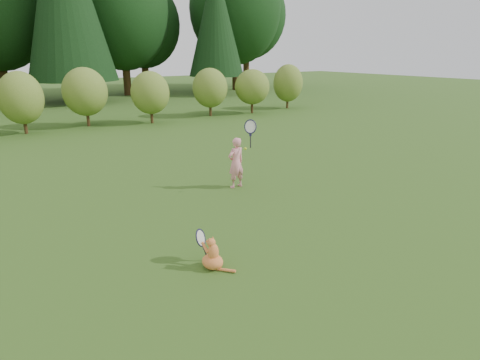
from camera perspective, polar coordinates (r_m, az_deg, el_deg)
ground at (r=8.25m, az=1.87°, el=-6.30°), size 100.00×100.00×0.00m
shrub_row at (r=19.75m, az=-20.58°, el=10.96°), size 28.00×3.00×2.80m
child at (r=10.25m, az=-0.51°, el=2.63°), size 0.77×0.52×1.96m
cat at (r=6.59m, az=-4.03°, el=-10.18°), size 0.48×0.80×0.73m
tennis_ball at (r=9.81m, az=0.76°, el=4.49°), size 0.07×0.07×0.07m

